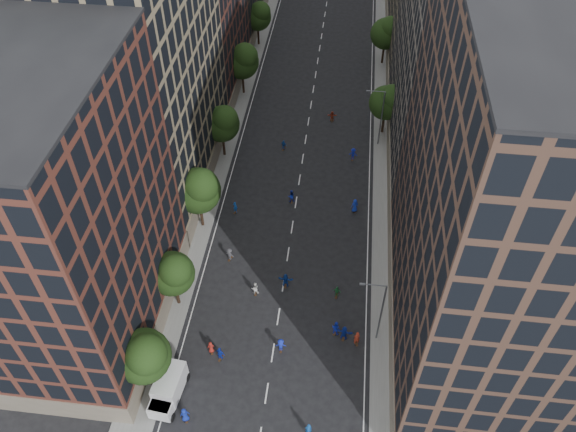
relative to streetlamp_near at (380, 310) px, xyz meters
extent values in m
plane|color=black|center=(-10.37, 28.00, -5.17)|extent=(240.00, 240.00, 0.00)
cube|color=slate|center=(-22.37, 35.50, -5.09)|extent=(4.00, 105.00, 0.15)
cube|color=slate|center=(1.63, 35.50, -5.09)|extent=(4.00, 105.00, 0.15)
cube|color=#52281F|center=(-29.37, -1.00, 9.83)|extent=(14.00, 22.00, 30.00)
cube|color=#847456|center=(-29.37, 23.00, 11.83)|extent=(14.00, 26.00, 34.00)
cube|color=#52281F|center=(-29.37, 46.00, 8.83)|extent=(14.00, 20.00, 28.00)
cube|color=#483126|center=(8.63, 3.00, 12.83)|extent=(14.00, 30.00, 36.00)
cube|color=#60584F|center=(8.63, 32.00, 11.33)|extent=(14.00, 28.00, 33.00)
cylinder|color=black|center=(-21.57, -8.00, -3.19)|extent=(0.36, 0.36, 3.96)
sphere|color=black|center=(-21.57, -8.00, 0.41)|extent=(5.20, 5.20, 5.20)
sphere|color=black|center=(-20.92, -8.52, 1.71)|extent=(3.90, 3.90, 3.90)
cylinder|color=black|center=(-21.57, 2.00, -3.32)|extent=(0.36, 0.36, 3.70)
sphere|color=black|center=(-21.57, 2.00, 0.04)|extent=(4.80, 4.80, 4.80)
sphere|color=black|center=(-20.97, 1.52, 1.24)|extent=(3.60, 3.60, 3.60)
cylinder|color=black|center=(-21.57, 14.00, -3.06)|extent=(0.36, 0.36, 4.22)
sphere|color=black|center=(-21.57, 14.00, 0.78)|extent=(5.60, 5.60, 5.60)
sphere|color=black|center=(-20.87, 13.44, 2.18)|extent=(4.20, 4.20, 4.20)
cylinder|color=black|center=(-21.57, 28.00, -3.23)|extent=(0.36, 0.36, 3.87)
sphere|color=black|center=(-21.57, 28.00, 0.29)|extent=(5.00, 5.00, 5.00)
sphere|color=black|center=(-20.94, 27.50, 1.54)|extent=(3.75, 3.75, 3.75)
cylinder|color=black|center=(-21.57, 44.00, -3.14)|extent=(0.36, 0.36, 4.05)
sphere|color=black|center=(-21.57, 44.00, 0.54)|extent=(5.40, 5.40, 5.40)
sphere|color=black|center=(-20.89, 43.46, 1.89)|extent=(4.05, 4.05, 4.05)
cylinder|color=black|center=(-21.57, 60.00, -3.28)|extent=(0.36, 0.36, 3.78)
sphere|color=black|center=(-21.57, 60.00, 0.16)|extent=(4.80, 4.80, 4.80)
sphere|color=black|center=(-20.97, 59.52, 1.36)|extent=(3.60, 3.60, 3.60)
cylinder|color=black|center=(0.83, 36.00, -3.30)|extent=(0.36, 0.36, 3.74)
sphere|color=black|center=(0.83, 36.00, 0.10)|extent=(5.00, 5.00, 5.00)
sphere|color=black|center=(1.46, 35.50, 1.35)|extent=(3.75, 3.75, 3.75)
cylinder|color=black|center=(0.83, 56.00, -3.19)|extent=(0.36, 0.36, 3.96)
sphere|color=black|center=(0.83, 56.00, 0.41)|extent=(5.20, 5.20, 5.20)
sphere|color=black|center=(1.48, 55.48, 1.71)|extent=(3.90, 3.90, 3.90)
cylinder|color=#595B60|center=(0.23, 0.00, -0.67)|extent=(0.18, 0.18, 9.00)
cylinder|color=#595B60|center=(-0.97, 0.00, 3.83)|extent=(2.40, 0.12, 0.12)
cube|color=#595B60|center=(-2.07, 0.00, 3.78)|extent=(0.50, 0.22, 0.15)
cylinder|color=#595B60|center=(0.23, 33.00, -0.67)|extent=(0.18, 0.18, 9.00)
cylinder|color=#595B60|center=(-0.97, 33.00, 3.83)|extent=(2.40, 0.12, 0.12)
cube|color=#595B60|center=(-2.07, 33.00, 3.78)|extent=(0.50, 0.22, 0.15)
cube|color=white|center=(-19.60, -8.35, -3.59)|extent=(2.65, 4.12, 2.39)
cube|color=white|center=(-19.84, -10.73, -4.03)|extent=(2.33, 1.94, 1.52)
cube|color=black|center=(-19.84, -10.73, -3.32)|extent=(2.09, 1.60, 0.11)
cylinder|color=black|center=(-20.95, -10.95, -4.75)|extent=(0.35, 0.85, 0.83)
cylinder|color=black|center=(-18.79, -11.16, -4.75)|extent=(0.35, 0.85, 0.83)
cylinder|color=black|center=(-20.54, -6.73, -4.75)|extent=(0.35, 0.85, 0.83)
cylinder|color=black|center=(-18.37, -6.94, -4.75)|extent=(0.35, 0.85, 0.83)
imported|color=#13279E|center=(-17.55, -11.00, -4.24)|extent=(1.06, 0.90, 1.85)
imported|color=#134C9F|center=(-5.97, -11.00, -4.29)|extent=(0.72, 0.56, 1.75)
imported|color=#1627B6|center=(-4.11, 0.16, -4.23)|extent=(1.12, 1.02, 1.87)
imported|color=#1628BA|center=(-9.59, -2.53, -4.32)|extent=(1.15, 0.72, 1.70)
imported|color=#142BA4|center=(-15.57, -4.27, -4.25)|extent=(1.16, 0.77, 1.83)
imported|color=navy|center=(-3.19, -0.40, -4.21)|extent=(1.85, 0.90, 1.91)
imported|color=#A1231A|center=(-16.68, -3.59, -4.40)|extent=(0.88, 0.72, 1.54)
imported|color=#A62F1B|center=(-1.87, -0.84, -4.22)|extent=(0.81, 0.66, 1.90)
imported|color=white|center=(-13.36, 4.31, -4.31)|extent=(0.94, 0.80, 1.71)
imported|color=#434247|center=(-17.11, 8.92, -4.32)|extent=(1.25, 1.00, 1.70)
imported|color=#206D35|center=(-4.22, 4.99, -4.39)|extent=(0.97, 0.56, 1.56)
imported|color=#123898|center=(-10.09, 5.78, -4.24)|extent=(1.75, 0.61, 1.86)
imported|color=#162EB6|center=(-2.72, 18.74, -4.19)|extent=(1.12, 0.94, 1.95)
imported|color=blue|center=(-17.91, 16.81, -4.31)|extent=(0.74, 0.63, 1.71)
imported|color=#162BB4|center=(-11.04, 19.58, -4.23)|extent=(1.09, 0.97, 1.87)
imported|color=#131F9E|center=(-3.31, 29.20, -4.25)|extent=(1.29, 0.89, 1.84)
imported|color=#1547AC|center=(-13.32, 30.28, -4.41)|extent=(0.96, 0.64, 1.51)
imported|color=#A4321B|center=(-6.81, 38.08, -4.36)|extent=(1.53, 0.62, 1.61)
camera|label=1|loc=(-5.26, -33.10, 46.10)|focal=35.00mm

